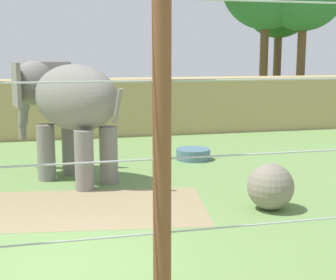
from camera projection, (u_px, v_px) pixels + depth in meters
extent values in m
plane|color=#6B8E4C|center=(55.00, 266.00, 8.03)|extent=(120.00, 120.00, 0.00)
cube|color=#937F5B|center=(74.00, 208.00, 11.02)|extent=(6.18, 3.75, 0.01)
cube|color=tan|center=(47.00, 108.00, 20.32)|extent=(36.00, 1.80, 2.34)
cylinder|color=gray|center=(46.00, 153.00, 13.35)|extent=(0.48, 0.48, 1.51)
cylinder|color=gray|center=(71.00, 148.00, 13.98)|extent=(0.48, 0.48, 1.51)
cylinder|color=gray|center=(84.00, 160.00, 12.38)|extent=(0.48, 0.48, 1.51)
cylinder|color=gray|center=(109.00, 155.00, 13.01)|extent=(0.48, 0.48, 1.51)
ellipsoid|color=gray|center=(75.00, 98.00, 12.92)|extent=(2.89, 3.16, 1.73)
ellipsoid|color=gray|center=(34.00, 83.00, 13.98)|extent=(1.59, 1.57, 1.25)
cube|color=gray|center=(16.00, 85.00, 13.42)|extent=(0.30, 0.97, 1.19)
cube|color=gray|center=(55.00, 83.00, 14.40)|extent=(0.91, 0.56, 1.19)
cylinder|color=gray|center=(25.00, 98.00, 14.35)|extent=(0.59, 0.63, 0.68)
cylinder|color=gray|center=(23.00, 114.00, 14.51)|extent=(0.46, 0.48, 0.63)
cylinder|color=gray|center=(22.00, 129.00, 14.65)|extent=(0.31, 0.31, 0.59)
cylinder|color=gray|center=(118.00, 106.00, 11.96)|extent=(0.28, 0.33, 0.86)
sphere|color=gray|center=(271.00, 187.00, 10.86)|extent=(1.02, 1.02, 1.02)
cylinder|color=brown|center=(162.00, 186.00, 5.13)|extent=(0.19, 0.19, 4.07)
cylinder|color=#B7B7BC|center=(55.00, 242.00, 4.96)|extent=(8.28, 0.02, 0.02)
cylinder|color=#B7B7BC|center=(52.00, 165.00, 4.82)|extent=(8.28, 0.02, 0.02)
cylinder|color=#B7B7BC|center=(48.00, 82.00, 4.69)|extent=(8.28, 0.02, 0.02)
cylinder|color=slate|center=(193.00, 154.00, 16.04)|extent=(1.10, 1.10, 0.35)
cylinder|color=#38607A|center=(193.00, 150.00, 16.01)|extent=(1.01, 1.01, 0.02)
cylinder|color=brown|center=(300.00, 71.00, 25.86)|extent=(0.44, 0.44, 4.95)
cylinder|color=brown|center=(263.00, 70.00, 26.40)|extent=(0.44, 0.44, 5.06)
cylinder|color=brown|center=(277.00, 72.00, 28.12)|extent=(0.44, 0.44, 4.64)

